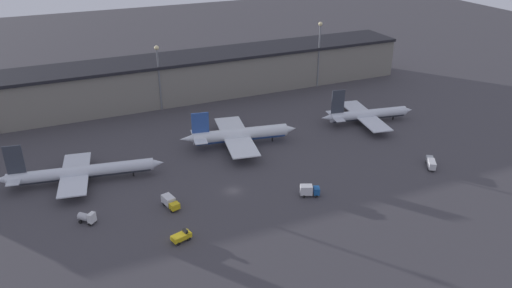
{
  "coord_description": "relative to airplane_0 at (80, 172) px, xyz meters",
  "views": [
    {
      "loc": [
        -43.92,
        -116.63,
        74.72
      ],
      "look_at": [
        13.72,
        14.76,
        6.0
      ],
      "focal_mm": 35.0,
      "sensor_mm": 36.0,
      "label": 1
    }
  ],
  "objects": [
    {
      "name": "airplane_0",
      "position": [
        0.0,
        0.0,
        0.0
      ],
      "size": [
        48.85,
        27.86,
        13.97
      ],
      "rotation": [
        0.0,
        0.0,
        -0.17
      ],
      "color": "silver",
      "rests_on": "ground"
    },
    {
      "name": "terminal_building",
      "position": [
        39.64,
        58.12,
        5.77
      ],
      "size": [
        220.62,
        21.99,
        17.93
      ],
      "color": "gray",
      "rests_on": "ground"
    },
    {
      "name": "service_vehicle_1",
      "position": [
        19.36,
        -40.3,
        -1.94
      ],
      "size": [
        5.36,
        3.62,
        2.78
      ],
      "rotation": [
        0.0,
        0.0,
        0.29
      ],
      "color": "gold",
      "rests_on": "ground"
    },
    {
      "name": "ground",
      "position": [
        39.64,
        -23.19,
        -3.25
      ],
      "size": [
        600.0,
        600.0,
        0.0
      ],
      "primitive_type": "plane",
      "color": "#423F44"
    },
    {
      "name": "airplane_1",
      "position": [
        52.94,
        4.96,
        0.46
      ],
      "size": [
        40.96,
        34.55,
        13.14
      ],
      "rotation": [
        0.0,
        0.0,
        -0.17
      ],
      "color": "white",
      "rests_on": "ground"
    },
    {
      "name": "service_vehicle_4",
      "position": [
        20.79,
        -24.2,
        -1.57
      ],
      "size": [
        3.98,
        6.84,
        2.96
      ],
      "rotation": [
        0.0,
        0.0,
        -1.32
      ],
      "color": "gold",
      "rests_on": "ground"
    },
    {
      "name": "lamp_post_2",
      "position": [
        108.69,
        47.99,
        15.0
      ],
      "size": [
        1.8,
        1.8,
        29.31
      ],
      "color": "slate",
      "rests_on": "ground"
    },
    {
      "name": "service_vehicle_0",
      "position": [
        -0.91,
        -23.0,
        -1.56
      ],
      "size": [
        4.72,
        4.71,
        3.29
      ],
      "rotation": [
        0.0,
        0.0,
        -0.78
      ],
      "color": "white",
      "rests_on": "ground"
    },
    {
      "name": "service_vehicle_3",
      "position": [
        58.42,
        -34.36,
        -1.39
      ],
      "size": [
        6.01,
        4.36,
        3.36
      ],
      "rotation": [
        0.0,
        0.0,
        -0.4
      ],
      "color": "#195199",
      "rests_on": "ground"
    },
    {
      "name": "lamp_post_1",
      "position": [
        36.43,
        47.99,
        13.4
      ],
      "size": [
        1.8,
        1.8,
        26.37
      ],
      "color": "slate",
      "rests_on": "ground"
    },
    {
      "name": "airplane_2",
      "position": [
        104.64,
        3.67,
        -0.05
      ],
      "size": [
        37.56,
        31.8,
        14.03
      ],
      "rotation": [
        0.0,
        0.0,
        -0.17
      ],
      "color": "silver",
      "rests_on": "ground"
    },
    {
      "name": "service_vehicle_2",
      "position": [
        102.03,
        -34.78,
        -1.62
      ],
      "size": [
        5.94,
        7.54,
        2.82
      ],
      "rotation": [
        0.0,
        0.0,
        0.99
      ],
      "color": "#9EA3A8",
      "rests_on": "ground"
    }
  ]
}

